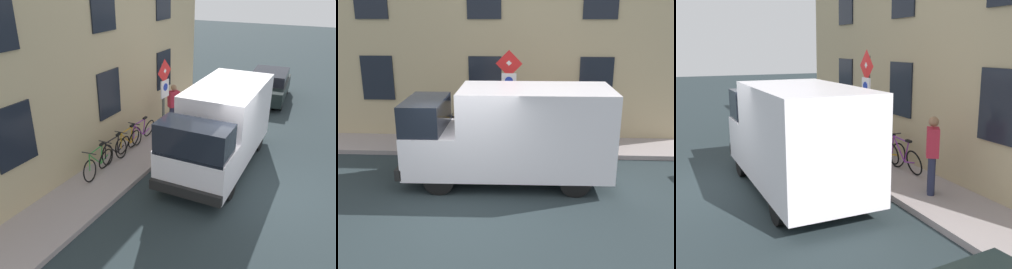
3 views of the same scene
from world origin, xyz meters
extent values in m
plane|color=#242F33|center=(0.00, 0.00, 0.00)|extent=(80.00, 80.00, 0.00)
cube|color=gray|center=(4.27, 0.00, 0.07)|extent=(1.76, 15.39, 0.14)
cube|color=tan|center=(5.50, 0.00, 3.35)|extent=(0.70, 13.39, 6.69)
cube|color=black|center=(5.13, -3.68, 2.14)|extent=(0.06, 1.10, 1.50)
cube|color=black|center=(5.13, 0.00, 2.14)|extent=(0.06, 1.10, 1.50)
cube|color=black|center=(5.13, 3.68, 2.14)|extent=(0.06, 1.10, 1.50)
cube|color=black|center=(5.13, 3.68, 4.82)|extent=(0.06, 1.10, 1.50)
cylinder|color=#474C47|center=(3.64, -0.88, 1.62)|extent=(0.09, 0.09, 2.95)
pyramid|color=silver|center=(3.56, -0.88, 2.84)|extent=(0.07, 0.50, 0.50)
pyramid|color=red|center=(3.56, -0.88, 2.84)|extent=(0.05, 0.56, 0.56)
cube|color=white|center=(3.58, -0.88, 2.29)|extent=(0.07, 0.44, 0.56)
cylinder|color=#1933B2|center=(3.55, -0.88, 2.35)|extent=(0.02, 0.24, 0.24)
cube|color=white|center=(1.70, -1.65, 1.41)|extent=(2.07, 3.84, 2.18)
cube|color=white|center=(1.65, 0.95, 0.87)|extent=(2.03, 1.44, 1.10)
cube|color=black|center=(1.65, 1.16, 1.77)|extent=(1.94, 1.02, 0.84)
cube|color=black|center=(1.64, 1.70, 0.50)|extent=(2.00, 0.20, 0.28)
cylinder|color=black|center=(0.78, 0.70, 0.38)|extent=(0.23, 0.76, 0.76)
cylinder|color=black|center=(2.54, 0.73, 0.38)|extent=(0.23, 0.76, 0.76)
cylinder|color=black|center=(0.84, -2.63, 0.38)|extent=(0.23, 0.76, 0.76)
cylinder|color=black|center=(2.60, -2.60, 0.38)|extent=(0.23, 0.76, 0.76)
torus|color=black|center=(4.60, -0.50, 0.47)|extent=(0.18, 0.66, 0.65)
torus|color=black|center=(4.60, -1.55, 0.47)|extent=(0.18, 0.66, 0.65)
cylinder|color=purple|center=(4.60, -0.84, 0.68)|extent=(0.04, 0.60, 0.60)
cylinder|color=purple|center=(4.60, -0.91, 0.95)|extent=(0.04, 0.73, 0.07)
cylinder|color=purple|center=(4.60, -1.20, 0.66)|extent=(0.04, 0.18, 0.55)
cylinder|color=purple|center=(4.60, -1.34, 0.43)|extent=(0.04, 0.43, 0.12)
cylinder|color=purple|center=(4.60, -0.52, 0.72)|extent=(0.04, 0.09, 0.50)
cube|color=black|center=(4.60, -1.27, 0.97)|extent=(0.08, 0.20, 0.06)
cylinder|color=#262626|center=(4.60, -0.55, 1.02)|extent=(0.46, 0.03, 0.03)
torus|color=black|center=(4.57, 0.31, 0.47)|extent=(0.18, 0.67, 0.66)
torus|color=black|center=(4.63, -0.74, 0.47)|extent=(0.18, 0.67, 0.66)
cylinder|color=gold|center=(4.59, -0.02, 0.68)|extent=(0.07, 0.60, 0.60)
cylinder|color=gold|center=(4.59, -0.10, 0.95)|extent=(0.08, 0.73, 0.07)
cylinder|color=gold|center=(4.61, -0.39, 0.66)|extent=(0.05, 0.19, 0.55)
cylinder|color=gold|center=(4.62, -0.52, 0.43)|extent=(0.06, 0.43, 0.12)
cylinder|color=gold|center=(4.57, 0.29, 0.72)|extent=(0.04, 0.09, 0.50)
cube|color=black|center=(4.62, -0.46, 0.97)|extent=(0.09, 0.20, 0.06)
cylinder|color=#262626|center=(4.57, 0.26, 1.02)|extent=(0.46, 0.06, 0.03)
torus|color=black|center=(4.58, 1.13, 0.47)|extent=(0.20, 0.67, 0.66)
torus|color=black|center=(4.62, 0.08, 0.47)|extent=(0.20, 0.67, 0.66)
cylinder|color=black|center=(4.59, 0.79, 0.68)|extent=(0.06, 0.60, 0.60)
cylinder|color=black|center=(4.60, 0.71, 0.95)|extent=(0.07, 0.73, 0.07)
cylinder|color=black|center=(4.61, 0.43, 0.66)|extent=(0.04, 0.19, 0.55)
cylinder|color=black|center=(4.61, 0.29, 0.43)|extent=(0.05, 0.43, 0.12)
cylinder|color=black|center=(4.58, 1.10, 0.72)|extent=(0.04, 0.09, 0.50)
cube|color=black|center=(4.61, 0.35, 0.97)|extent=(0.09, 0.20, 0.06)
cylinder|color=#262626|center=(4.58, 1.08, 1.02)|extent=(0.46, 0.05, 0.03)
torus|color=black|center=(4.53, 1.93, 0.47)|extent=(0.20, 0.67, 0.66)
torus|color=black|center=(4.68, 0.89, 0.47)|extent=(0.20, 0.67, 0.66)
cylinder|color=green|center=(4.57, 1.60, 0.68)|extent=(0.12, 0.60, 0.60)
cylinder|color=green|center=(4.58, 1.53, 0.95)|extent=(0.14, 0.72, 0.07)
cylinder|color=green|center=(4.63, 1.24, 0.66)|extent=(0.06, 0.19, 0.55)
cylinder|color=green|center=(4.65, 1.10, 0.43)|extent=(0.10, 0.43, 0.12)
cylinder|color=green|center=(4.53, 1.91, 0.72)|extent=(0.05, 0.09, 0.50)
cube|color=black|center=(4.64, 1.17, 0.97)|extent=(0.11, 0.21, 0.06)
cylinder|color=#262626|center=(4.53, 1.88, 1.02)|extent=(0.46, 0.10, 0.03)
cylinder|color=#262B47|center=(4.27, -2.70, 0.56)|extent=(0.16, 0.16, 0.85)
cylinder|color=#262B47|center=(4.17, -2.85, 0.56)|extent=(0.16, 0.16, 0.85)
cube|color=#BB273C|center=(4.22, -2.77, 1.30)|extent=(0.44, 0.48, 0.62)
sphere|color=#936B4C|center=(4.22, -2.77, 1.75)|extent=(0.22, 0.22, 0.22)
camera|label=1|loc=(-1.50, 8.60, 5.52)|focal=37.36mm
camera|label=2|loc=(-8.03, -1.46, 4.34)|focal=42.31mm
camera|label=3|loc=(-1.02, -9.68, 3.30)|focal=43.37mm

